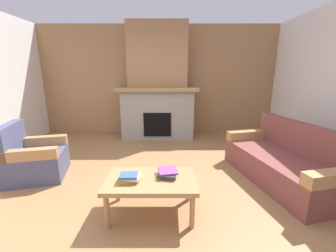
% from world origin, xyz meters
% --- Properties ---
extents(ground, '(9.00, 9.00, 0.00)m').
position_xyz_m(ground, '(0.00, 0.00, 0.00)').
color(ground, olive).
extents(wall_back_wood_panel, '(6.00, 0.12, 2.70)m').
position_xyz_m(wall_back_wood_panel, '(0.00, 3.00, 1.35)').
color(wall_back_wood_panel, '#997047').
rests_on(wall_back_wood_panel, ground).
extents(fireplace, '(1.90, 0.82, 2.70)m').
position_xyz_m(fireplace, '(0.00, 2.62, 1.16)').
color(fireplace, gray).
rests_on(fireplace, ground).
extents(couch, '(1.22, 1.94, 0.85)m').
position_xyz_m(couch, '(1.97, 0.31, 0.29)').
color(couch, brown).
rests_on(couch, ground).
extents(armchair, '(0.92, 0.92, 0.85)m').
position_xyz_m(armchair, '(-1.80, 0.43, 0.29)').
color(armchair, '#474C6B').
rests_on(armchair, ground).
extents(coffee_table, '(1.00, 0.60, 0.43)m').
position_xyz_m(coffee_table, '(0.06, -0.46, 0.38)').
color(coffee_table, '#A87A4C').
rests_on(coffee_table, ground).
extents(book_stack_near_edge, '(0.24, 0.19, 0.08)m').
position_xyz_m(book_stack_near_edge, '(-0.17, -0.50, 0.47)').
color(book_stack_near_edge, gold).
rests_on(book_stack_near_edge, coffee_table).
extents(book_stack_center, '(0.24, 0.27, 0.07)m').
position_xyz_m(book_stack_center, '(0.24, -0.39, 0.47)').
color(book_stack_center, beige).
rests_on(book_stack_center, coffee_table).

